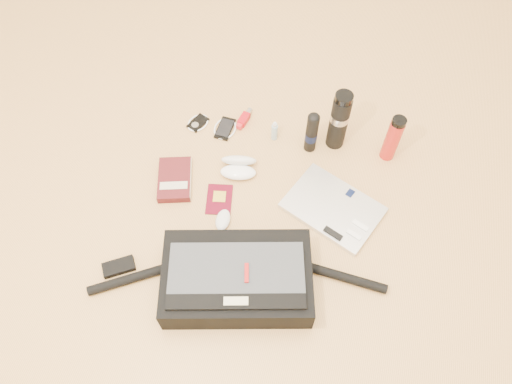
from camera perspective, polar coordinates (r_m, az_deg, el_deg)
ground at (r=1.91m, az=-0.51°, el=-4.12°), size 4.00×4.00×0.00m
messenger_bag at (r=1.76m, az=-2.26°, el=-9.86°), size 1.03×0.44×0.15m
laptop at (r=1.96m, az=8.79°, el=-1.83°), size 0.42×0.36×0.03m
book at (r=2.03m, az=-9.23°, el=1.41°), size 0.18×0.23×0.04m
passport at (r=1.98m, az=-4.22°, el=-0.82°), size 0.13×0.16×0.01m
mouse at (r=1.92m, az=-3.80°, el=-3.21°), size 0.06×0.10×0.03m
sunglasses_case at (r=2.02m, az=-2.02°, el=2.94°), size 0.17×0.15×0.08m
ipod at (r=2.21m, az=-6.66°, el=7.85°), size 0.10×0.11×0.01m
phone at (r=2.17m, az=-3.56°, el=7.26°), size 0.10×0.12×0.01m
inhaler at (r=2.19m, az=-1.35°, el=8.38°), size 0.05×0.12×0.03m
spray_bottle at (r=2.11m, az=2.13°, el=6.93°), size 0.03×0.03×0.10m
aerosol_can at (r=2.04m, az=6.38°, el=6.79°), size 0.05×0.05×0.21m
thermos_black at (r=2.04m, az=9.48°, el=8.10°), size 0.08×0.08×0.29m
thermos_red at (r=2.07m, az=15.36°, el=5.91°), size 0.07×0.07×0.23m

